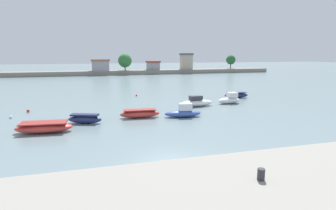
{
  "coord_description": "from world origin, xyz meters",
  "views": [
    {
      "loc": [
        -5.0,
        -17.42,
        7.42
      ],
      "look_at": [
        4.38,
        15.52,
        1.0
      ],
      "focal_mm": 29.29,
      "sensor_mm": 36.0,
      "label": 1
    }
  ],
  "objects": [
    {
      "name": "moored_boat_1",
      "position": [
        -5.77,
        12.75,
        0.48
      ],
      "size": [
        3.84,
        2.28,
        1.01
      ],
      "rotation": [
        0.0,
        0.0,
        -0.35
      ],
      "color": "navy",
      "rests_on": "ground"
    },
    {
      "name": "seawall_embankment",
      "position": [
        0.0,
        -7.98,
        1.07
      ],
      "size": [
        68.15,
        6.31,
        2.14
      ],
      "primitive_type": "cube",
      "color": "gray",
      "rests_on": "ground"
    },
    {
      "name": "moored_boat_6",
      "position": [
        18.9,
        23.92,
        0.46
      ],
      "size": [
        4.27,
        1.87,
        0.96
      ],
      "rotation": [
        0.0,
        0.0,
        -0.15
      ],
      "color": "navy",
      "rests_on": "ground"
    },
    {
      "name": "moored_boat_4",
      "position": [
        9.48,
        18.57,
        0.57
      ],
      "size": [
        5.08,
        1.92,
        1.54
      ],
      "rotation": [
        0.0,
        0.0,
        0.06
      ],
      "color": "white",
      "rests_on": "ground"
    },
    {
      "name": "mooring_buoy_2",
      "position": [
        -14.14,
        17.5,
        0.17
      ],
      "size": [
        0.34,
        0.34,
        0.34
      ],
      "primitive_type": "sphere",
      "color": "white",
      "rests_on": "ground"
    },
    {
      "name": "moored_boat_2",
      "position": [
        0.43,
        13.81,
        0.47
      ],
      "size": [
        4.76,
        1.71,
        0.99
      ],
      "rotation": [
        0.0,
        0.0,
        -0.07
      ],
      "color": "#C63833",
      "rests_on": "ground"
    },
    {
      "name": "moored_boat_0",
      "position": [
        -9.49,
        10.21,
        0.49
      ],
      "size": [
        5.43,
        2.54,
        1.0
      ],
      "rotation": [
        0.0,
        0.0,
        -0.09
      ],
      "color": "#C63833",
      "rests_on": "ground"
    },
    {
      "name": "moored_boat_3",
      "position": [
        5.47,
        12.73,
        0.55
      ],
      "size": [
        4.5,
        2.04,
        1.63
      ],
      "rotation": [
        0.0,
        0.0,
        -0.14
      ],
      "color": "#3856A8",
      "rests_on": "ground"
    },
    {
      "name": "distant_shoreline",
      "position": [
        1.66,
        82.75,
        1.81
      ],
      "size": [
        128.8,
        6.86,
        7.62
      ],
      "color": "gray",
      "rests_on": "ground"
    },
    {
      "name": "moored_boat_5",
      "position": [
        15.18,
        19.33,
        0.62
      ],
      "size": [
        3.78,
        1.7,
        1.66
      ],
      "rotation": [
        0.0,
        0.0,
        0.08
      ],
      "color": "white",
      "rests_on": "ground"
    },
    {
      "name": "mooring_bollard",
      "position": [
        1.77,
        -8.05,
        2.39
      ],
      "size": [
        0.32,
        0.32,
        0.5
      ],
      "primitive_type": "cylinder",
      "color": "#2D2D33",
      "rests_on": "seawall_embankment"
    },
    {
      "name": "mooring_buoy_0",
      "position": [
        2.77,
        30.4,
        0.16
      ],
      "size": [
        0.31,
        0.31,
        0.31
      ],
      "primitive_type": "sphere",
      "color": "red",
      "rests_on": "ground"
    },
    {
      "name": "mooring_buoy_3",
      "position": [
        -12.9,
        20.67,
        0.19
      ],
      "size": [
        0.38,
        0.38,
        0.38
      ],
      "primitive_type": "sphere",
      "color": "red",
      "rests_on": "ground"
    },
    {
      "name": "ground_plane",
      "position": [
        0.0,
        0.0,
        0.0
      ],
      "size": [
        400.0,
        400.0,
        0.0
      ],
      "primitive_type": "plane",
      "color": "slate"
    }
  ]
}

